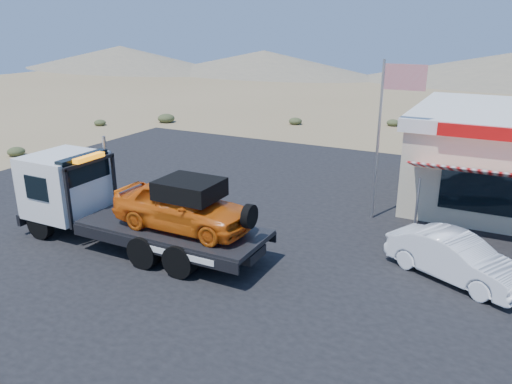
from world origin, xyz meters
The scene contains 7 objects.
ground centered at (0.00, 0.00, 0.00)m, with size 120.00×120.00×0.00m, color olive.
asphalt_lot centered at (2.00, 3.00, 0.01)m, with size 32.00×24.00×0.02m, color black.
tow_truck centered at (-1.82, -1.74, 1.59)m, with size 8.85×2.63×2.96m.
white_sedan centered at (8.11, 0.76, 0.69)m, with size 1.42×4.07×1.34m, color white.
flagpole centered at (4.93, 4.50, 3.76)m, with size 1.55×0.10×6.00m.
desert_scrub centered at (-13.01, 11.25, 0.28)m, with size 22.38×30.14×0.70m.
distant_hills centered at (-9.77, 55.14, 1.89)m, with size 126.00×48.00×4.20m.
Camera 1 is at (8.95, -13.67, 7.18)m, focal length 35.00 mm.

